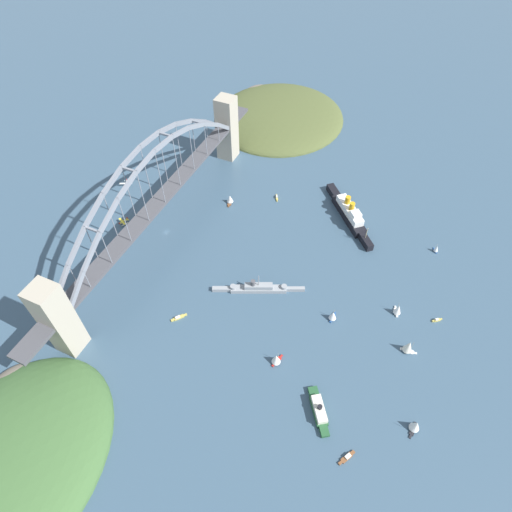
{
  "coord_description": "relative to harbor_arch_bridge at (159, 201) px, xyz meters",
  "views": [
    {
      "loc": [
        188.74,
        164.72,
        247.46
      ],
      "look_at": [
        0.0,
        79.28,
        8.0
      ],
      "focal_mm": 30.1,
      "sensor_mm": 36.0,
      "label": 1
    }
  ],
  "objects": [
    {
      "name": "small_boat_9",
      "position": [
        -73.94,
        65.5,
        -31.92
      ],
      "size": [
        8.24,
        4.9,
        2.38
      ],
      "color": "gold",
      "rests_on": "ground"
    },
    {
      "name": "seaplane_second_in_formation",
      "position": [
        -34.47,
        -62.68,
        -30.73
      ],
      "size": [
        8.76,
        10.76,
        4.77
      ],
      "color": "#B7B7B2",
      "rests_on": "ground"
    },
    {
      "name": "small_boat_6",
      "position": [
        74.8,
        210.91,
        -28.0
      ],
      "size": [
        10.46,
        6.39,
        10.3
      ],
      "color": "black",
      "rests_on": "ground"
    },
    {
      "name": "small_boat_2",
      "position": [
        -67.49,
        200.36,
        -29.47
      ],
      "size": [
        5.67,
        4.55,
        7.06
      ],
      "color": "#234C8C",
      "rests_on": "ground"
    },
    {
      "name": "headland_east_shore",
      "position": [
        184.98,
        14.38,
        -32.77
      ],
      "size": [
        136.03,
        102.33,
        29.5
      ],
      "color": "#3D6033",
      "rests_on": "ground"
    },
    {
      "name": "small_boat_4",
      "position": [
        69.1,
        124.42,
        -28.13
      ],
      "size": [
        10.18,
        6.91,
        9.94
      ],
      "color": "#B2231E",
      "rests_on": "ground"
    },
    {
      "name": "ocean_liner",
      "position": [
        -76.06,
        128.46,
        -27.46
      ],
      "size": [
        61.91,
        55.84,
        17.72
      ],
      "color": "black",
      "rests_on": "ground"
    },
    {
      "name": "small_boat_10",
      "position": [
        -52.1,
        31.45,
        -28.55
      ],
      "size": [
        9.81,
        6.25,
        9.12
      ],
      "color": "brown",
      "rests_on": "ground"
    },
    {
      "name": "harbor_ferry_steamer",
      "position": [
        87.79,
        158.8,
        -30.06
      ],
      "size": [
        27.07,
        20.81,
        8.63
      ],
      "color": "#23512D",
      "rests_on": "ground"
    },
    {
      "name": "ground_plane",
      "position": [
        0.0,
        0.0,
        -32.77
      ],
      "size": [
        1400.0,
        1400.0,
        0.0
      ],
      "primitive_type": "plane",
      "color": "#385166"
    },
    {
      "name": "small_boat_1",
      "position": [
        23.83,
        146.66,
        -28.44
      ],
      "size": [
        9.26,
        5.45,
        9.19
      ],
      "color": "#234C8C",
      "rests_on": "ground"
    },
    {
      "name": "small_boat_3",
      "position": [
        -3.95,
        211.45,
        -31.92
      ],
      "size": [
        5.37,
        6.28,
        2.37
      ],
      "color": "gold",
      "rests_on": "ground"
    },
    {
      "name": "seaplane_taxiing_near_bridge",
      "position": [
        6.46,
        -36.23,
        -30.75
      ],
      "size": [
        8.51,
        9.21,
        4.93
      ],
      "color": "#B7B7B2",
      "rests_on": "ground"
    },
    {
      "name": "small_boat_8",
      "position": [
        1.35,
        185.3,
        -28.04
      ],
      "size": [
        8.99,
        6.45,
        10.26
      ],
      "color": "silver",
      "rests_on": "ground"
    },
    {
      "name": "small_boat_7",
      "position": [
        27.14,
        197.38,
        -27.15
      ],
      "size": [
        6.21,
        10.67,
        12.25
      ],
      "color": "silver",
      "rests_on": "ground"
    },
    {
      "name": "naval_cruiser",
      "position": [
        22.77,
        91.0,
        -30.02
      ],
      "size": [
        29.79,
        61.19,
        16.69
      ],
      "color": "gray",
      "rests_on": "ground"
    },
    {
      "name": "headland_west_shore",
      "position": [
        -194.82,
        16.73,
        -32.77
      ],
      "size": [
        142.47,
        134.59,
        23.8
      ],
      "color": "#4C562D",
      "rests_on": "ground"
    },
    {
      "name": "small_boat_0",
      "position": [
        66.13,
        51.62,
        -32.01
      ],
      "size": [
        9.8,
        8.06,
        2.06
      ],
      "color": "gold",
      "rests_on": "ground"
    },
    {
      "name": "small_boat_5",
      "position": [
        105.35,
        181.06,
        -32.02
      ],
      "size": [
        10.64,
        7.09,
        2.04
      ],
      "color": "brown",
      "rests_on": "ground"
    },
    {
      "name": "harbor_arch_bridge",
      "position": [
        0.0,
        0.0,
        0.0
      ],
      "size": [
        286.16,
        15.81,
        80.47
      ],
      "color": "#ADA38E",
      "rests_on": "ground"
    }
  ]
}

